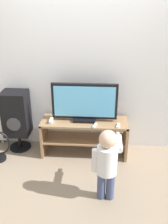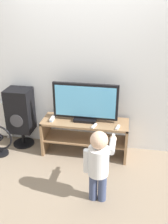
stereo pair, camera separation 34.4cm
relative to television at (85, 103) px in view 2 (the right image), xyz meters
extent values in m
plane|color=gray|center=(0.00, -0.23, -0.82)|extent=(16.00, 16.00, 0.00)
cube|color=silver|center=(0.00, 0.27, 0.48)|extent=(10.00, 0.06, 2.60)
cube|color=#93704C|center=(0.00, -0.02, -0.29)|extent=(1.25, 0.42, 0.03)
cube|color=#93704C|center=(0.00, -0.02, -0.57)|extent=(1.21, 0.38, 0.02)
cube|color=#93704C|center=(-0.61, -0.02, -0.55)|extent=(0.04, 0.42, 0.54)
cube|color=#93704C|center=(0.61, -0.02, -0.55)|extent=(0.04, 0.42, 0.54)
cube|color=black|center=(0.00, 0.00, -0.25)|extent=(0.32, 0.20, 0.04)
cube|color=black|center=(0.00, 0.00, 0.03)|extent=(0.92, 0.05, 0.52)
cube|color=#59B2EA|center=(0.00, -0.03, 0.03)|extent=(0.85, 0.01, 0.45)
cube|color=white|center=(-0.47, -0.07, -0.25)|extent=(0.04, 0.16, 0.04)
cube|color=#3F8CE5|center=(-0.47, -0.16, -0.25)|extent=(0.03, 0.00, 0.01)
cube|color=white|center=(0.48, -0.15, -0.26)|extent=(0.06, 0.13, 0.02)
cylinder|color=#337FD8|center=(0.48, -0.15, -0.25)|extent=(0.01, 0.01, 0.00)
cube|color=white|center=(0.15, -0.17, -0.26)|extent=(0.07, 0.13, 0.02)
cylinder|color=#337FD8|center=(0.15, -0.17, -0.25)|extent=(0.01, 0.01, 0.00)
cylinder|color=#3F4C72|center=(0.26, -0.94, -0.63)|extent=(0.10, 0.10, 0.37)
cylinder|color=#3F4C72|center=(0.36, -0.94, -0.63)|extent=(0.10, 0.10, 0.37)
cylinder|color=white|center=(0.31, -0.94, -0.28)|extent=(0.23, 0.23, 0.34)
sphere|color=beige|center=(0.31, -0.94, -0.01)|extent=(0.20, 0.20, 0.20)
cylinder|color=white|center=(0.18, -0.94, -0.29)|extent=(0.07, 0.07, 0.28)
cylinder|color=white|center=(0.44, -0.79, -0.15)|extent=(0.07, 0.28, 0.07)
sphere|color=beige|center=(0.44, -0.65, -0.15)|extent=(0.09, 0.09, 0.09)
cube|color=white|center=(0.44, -0.61, -0.15)|extent=(0.03, 0.13, 0.02)
cylinder|color=black|center=(-1.02, 0.06, -0.81)|extent=(0.33, 0.33, 0.02)
cylinder|color=black|center=(-1.02, 0.06, -0.69)|extent=(0.05, 0.05, 0.25)
cube|color=black|center=(-1.02, 0.06, -0.22)|extent=(0.37, 0.32, 0.68)
cylinder|color=#38383D|center=(-1.02, -0.10, -0.33)|extent=(0.20, 0.01, 0.20)
cylinder|color=black|center=(-1.24, -0.28, -0.80)|extent=(0.21, 0.21, 0.04)
cylinder|color=black|center=(-1.24, -0.28, -0.75)|extent=(0.04, 0.04, 0.07)
cube|color=silver|center=(-1.36, 0.20, -0.79)|extent=(0.03, 0.05, 0.06)
camera|label=1|loc=(0.21, -3.22, 1.36)|focal=40.00mm
camera|label=2|loc=(0.55, -3.17, 1.36)|focal=40.00mm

